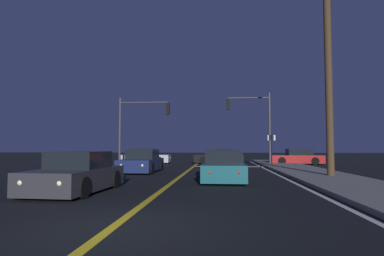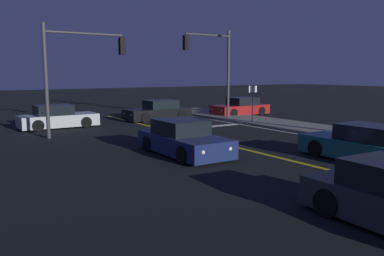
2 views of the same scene
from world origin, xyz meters
TOP-DOWN VIEW (x-y plane):
  - ground_plane at (0.00, 0.00)m, footprint 160.00×160.00m
  - sidewalk_right at (6.91, 10.37)m, footprint 3.20×37.32m
  - lane_line_center at (0.00, 10.37)m, footprint 0.20×35.24m
  - lane_line_edge_right at (5.06, 10.37)m, footprint 0.16×35.24m
  - stop_bar at (2.65, 19.23)m, footprint 5.31×0.50m
  - car_far_approaching_black at (1.94, 23.83)m, footprint 4.42×1.97m
  - car_distant_tail_teal at (2.16, 8.71)m, footprint 1.92×4.58m
  - car_parked_curb_navy at (-2.64, 13.35)m, footprint 2.00×4.44m
  - car_mid_block_silver at (-4.78, 23.66)m, footprint 4.39×1.96m
  - car_following_oncoming_charcoal at (-2.77, 4.63)m, footprint 2.09×4.21m
  - car_side_waiting_red at (8.60, 23.10)m, footprint 4.44×1.97m
  - traffic_signal_near_right at (4.85, 21.53)m, footprint 3.64×0.28m
  - traffic_signal_far_left at (-4.58, 20.13)m, footprint 4.16×0.28m
  - utility_pole_right at (7.21, 10.10)m, footprint 1.49×0.34m
  - street_sign_corner at (5.81, 18.73)m, footprint 0.56×0.13m

SIDE VIEW (x-z plane):
  - ground_plane at x=0.00m, z-range 0.00..0.00m
  - lane_line_center at x=0.00m, z-range 0.00..0.01m
  - lane_line_edge_right at x=5.06m, z-range 0.00..0.01m
  - stop_bar at x=2.65m, z-range 0.00..0.01m
  - sidewalk_right at x=6.91m, z-range 0.00..0.15m
  - car_following_oncoming_charcoal at x=-2.77m, z-range -0.09..1.25m
  - car_mid_block_silver at x=-4.78m, z-range -0.09..1.25m
  - car_distant_tail_teal at x=2.16m, z-range -0.09..1.25m
  - car_side_waiting_red at x=8.60m, z-range -0.09..1.25m
  - car_far_approaching_black at x=1.94m, z-range -0.09..1.25m
  - car_parked_curb_navy at x=-2.64m, z-range -0.09..1.25m
  - street_sign_corner at x=5.81m, z-range 0.42..2.84m
  - traffic_signal_far_left at x=-4.58m, z-range 0.94..6.44m
  - traffic_signal_near_right at x=4.85m, z-range 0.97..6.95m
  - utility_pole_right at x=7.21m, z-range 0.14..11.18m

